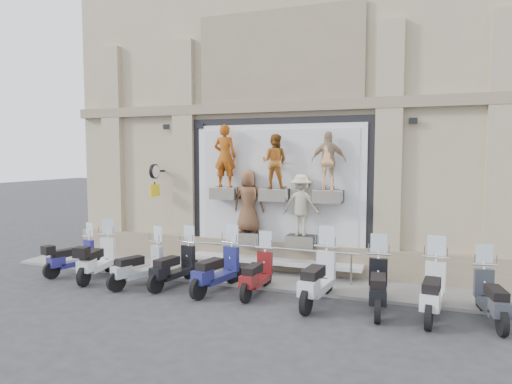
% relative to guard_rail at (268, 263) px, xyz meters
% --- Properties ---
extents(ground, '(90.00, 90.00, 0.00)m').
position_rel_guard_rail_xyz_m(ground, '(0.00, -2.00, -0.47)').
color(ground, '#2C2C2F').
rests_on(ground, ground).
extents(sidewalk, '(16.00, 2.20, 0.08)m').
position_rel_guard_rail_xyz_m(sidewalk, '(0.00, 0.10, -0.43)').
color(sidewalk, gray).
rests_on(sidewalk, ground).
extents(building, '(14.00, 8.60, 12.00)m').
position_rel_guard_rail_xyz_m(building, '(0.00, 5.00, 5.54)').
color(building, tan).
rests_on(building, ground).
extents(shop_vitrine, '(5.60, 0.83, 4.30)m').
position_rel_guard_rail_xyz_m(shop_vitrine, '(0.03, 0.74, 1.92)').
color(shop_vitrine, black).
rests_on(shop_vitrine, ground).
extents(guard_rail, '(5.06, 0.10, 0.93)m').
position_rel_guard_rail_xyz_m(guard_rail, '(0.00, 0.00, 0.00)').
color(guard_rail, '#9EA0A5').
rests_on(guard_rail, ground).
extents(clock_sign_bracket, '(0.10, 0.80, 1.02)m').
position_rel_guard_rail_xyz_m(clock_sign_bracket, '(-3.90, 0.47, 2.34)').
color(clock_sign_bracket, black).
rests_on(clock_sign_bracket, ground).
extents(scooter_a, '(1.01, 1.85, 1.44)m').
position_rel_guard_rail_xyz_m(scooter_a, '(-5.50, -1.43, 0.25)').
color(scooter_a, navy).
rests_on(scooter_a, ground).
extents(scooter_b, '(0.94, 2.06, 1.61)m').
position_rel_guard_rail_xyz_m(scooter_b, '(-4.47, -1.60, 0.34)').
color(scooter_b, silver).
rests_on(scooter_b, ground).
extents(scooter_c, '(1.19, 1.95, 1.53)m').
position_rel_guard_rail_xyz_m(scooter_c, '(-2.98, -1.77, 0.30)').
color(scooter_c, '#989FA4').
rests_on(scooter_c, ground).
extents(scooter_d, '(0.91, 1.97, 1.54)m').
position_rel_guard_rail_xyz_m(scooter_d, '(-2.09, -1.50, 0.30)').
color(scooter_d, black).
rests_on(scooter_d, ground).
extents(scooter_e, '(1.00, 2.10, 1.64)m').
position_rel_guard_rail_xyz_m(scooter_e, '(-0.82, -1.53, 0.35)').
color(scooter_e, navy).
rests_on(scooter_e, ground).
extents(scooter_f, '(0.59, 1.87, 1.50)m').
position_rel_guard_rail_xyz_m(scooter_f, '(0.19, -1.39, 0.29)').
color(scooter_f, maroon).
rests_on(scooter_f, ground).
extents(scooter_g, '(0.83, 2.20, 1.74)m').
position_rel_guard_rail_xyz_m(scooter_g, '(1.77, -1.59, 0.41)').
color(scooter_g, silver).
rests_on(scooter_g, ground).
extents(scooter_h, '(0.77, 2.05, 1.63)m').
position_rel_guard_rail_xyz_m(scooter_h, '(3.13, -1.59, 0.35)').
color(scooter_h, black).
rests_on(scooter_h, ground).
extents(scooter_i, '(0.79, 2.10, 1.67)m').
position_rel_guard_rail_xyz_m(scooter_i, '(4.25, -1.61, 0.37)').
color(scooter_i, silver).
rests_on(scooter_i, ground).
extents(scooter_j, '(0.85, 1.95, 1.53)m').
position_rel_guard_rail_xyz_m(scooter_j, '(5.39, -1.51, 0.30)').
color(scooter_j, '#2C2F36').
rests_on(scooter_j, ground).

